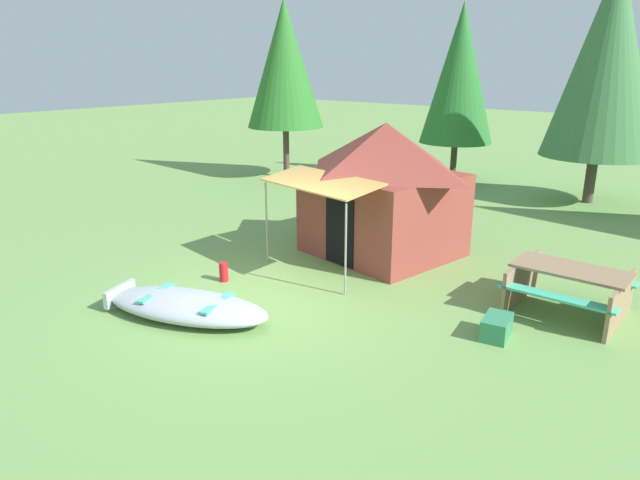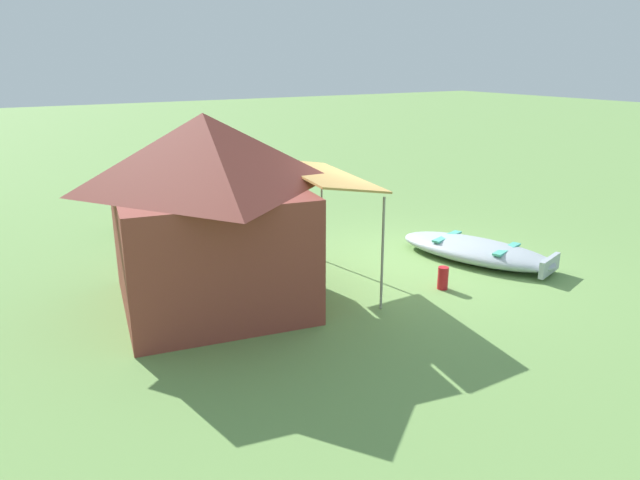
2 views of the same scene
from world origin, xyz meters
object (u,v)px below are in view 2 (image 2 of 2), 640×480
Objects in this scene: canvas_cabin_tent at (209,208)px; cooler_box at (251,218)px; beached_rowboat at (476,250)px; picnic_table at (171,208)px; fuel_can at (443,278)px.

cooler_box is (3.41, -2.16, -1.24)m from canvas_cabin_tent.
beached_rowboat is 5.08× the size of cooler_box.
canvas_cabin_tent is at bearing 82.06° from beached_rowboat.
picnic_table is 2.91× the size of cooler_box.
cooler_box is (-0.52, -1.53, -0.32)m from picnic_table.
fuel_can is at bearing -154.19° from picnic_table.
picnic_table is (4.57, 3.95, 0.29)m from beached_rowboat.
fuel_can is (-0.70, 1.40, -0.01)m from beached_rowboat.
picnic_table reaches higher than beached_rowboat.
beached_rowboat is 4.78m from canvas_cabin_tent.
picnic_table is at bearing 40.79° from beached_rowboat.
picnic_table is at bearing 25.81° from fuel_can.
fuel_can is (-5.27, -2.55, -0.30)m from picnic_table.
canvas_cabin_tent is at bearing 67.23° from fuel_can.
canvas_cabin_tent reaches higher than picnic_table.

